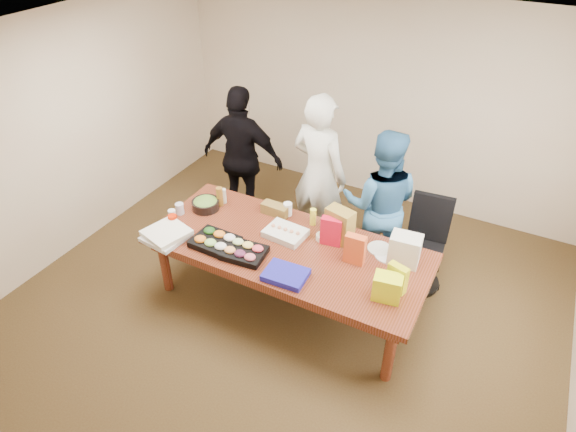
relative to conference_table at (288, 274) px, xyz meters
The scene contains 36 objects.
floor 0.39m from the conference_table, ahead, with size 5.50×5.00×0.02m, color #47301E.
ceiling 2.33m from the conference_table, ahead, with size 5.50×5.00×0.02m, color white.
wall_back 2.68m from the conference_table, 90.00° to the left, with size 5.50×0.04×2.70m, color beige.
wall_front 2.68m from the conference_table, 90.00° to the right, with size 5.50×0.04×2.70m, color beige.
wall_left 2.92m from the conference_table, behind, with size 0.04×5.00×2.70m, color beige.
conference_table is the anchor object (origin of this frame).
office_chair 1.46m from the conference_table, 38.37° to the left, with size 0.52×0.52×1.02m, color black.
person_center 1.23m from the conference_table, 98.84° to the left, with size 0.70×0.46×1.93m, color white.
person_right 1.25m from the conference_table, 58.15° to the left, with size 0.84×0.65×1.72m, color #306593.
person_left 1.72m from the conference_table, 137.76° to the left, with size 1.06×0.44×1.80m, color black.
veggie_tray 0.83m from the conference_table, 153.85° to the right, with size 0.44×0.34×0.07m, color black.
fruit_tray 0.60m from the conference_table, 133.24° to the right, with size 0.41×0.32×0.06m, color black.
sheet_cake 0.44m from the conference_table, 125.93° to the left, with size 0.40×0.30×0.07m, color white.
salad_bowl 1.19m from the conference_table, behind, with size 0.30×0.30×0.10m, color black.
chip_bag_blue 0.61m from the conference_table, 64.30° to the right, with size 0.39×0.29×0.06m, color #1C1A9B.
chip_bag_red 0.68m from the conference_table, 33.35° to the left, with size 0.21×0.09×0.30m, color red.
chip_bag_yellow 1.25m from the conference_table, ahead, with size 0.18×0.07×0.27m, color #D1D114.
chip_bag_orange 0.85m from the conference_table, ahead, with size 0.20×0.09×0.30m, color #DC5123.
mayo_jar 0.70m from the conference_table, 117.87° to the left, with size 0.09×0.09×0.15m, color white.
mustard_bottle 0.65m from the conference_table, 82.13° to the left, with size 0.07×0.07×0.19m, color yellow.
dressing_bottle 1.15m from the conference_table, 163.76° to the left, with size 0.07×0.07×0.22m, color brown.
ranch_bottle 1.15m from the conference_table, 160.51° to the left, with size 0.06×0.06×0.17m, color beige.
banana_bunch 0.64m from the conference_table, 40.04° to the left, with size 0.27×0.16×0.09m, color gold.
bread_loaf 0.71m from the conference_table, 131.35° to the left, with size 0.30×0.13×0.12m, color brown.
kraft_bag 0.76m from the conference_table, 39.38° to the left, with size 0.27×0.16×0.36m, color olive.
red_cup 1.32m from the conference_table, 168.39° to the right, with size 0.09×0.09×0.12m, color red.
clear_cup_a 1.38m from the conference_table, behind, with size 0.08×0.08×0.11m, color white.
clear_cup_b 1.36m from the conference_table, behind, with size 0.09×0.09×0.12m, color silver.
pizza_box_lower 1.30m from the conference_table, 157.77° to the right, with size 0.39×0.39×0.04m, color silver.
pizza_box_upper 1.30m from the conference_table, 158.25° to the right, with size 0.39×0.39×0.04m, color white.
plate_a 1.05m from the conference_table, 18.86° to the left, with size 0.25×0.25×0.01m, color white.
plate_b 0.98m from the conference_table, 24.71° to the left, with size 0.24×0.24×0.01m, color silver.
dip_bowl_a 0.55m from the conference_table, 44.79° to the left, with size 0.14×0.14×0.06m, color white.
dip_bowl_b 0.69m from the conference_table, 122.69° to the left, with size 0.16×0.16×0.06m, color beige.
grocery_bag_white 1.24m from the conference_table, 15.49° to the left, with size 0.28×0.20×0.30m, color silver.
grocery_bag_yellow 1.22m from the conference_table, 11.97° to the right, with size 0.24×0.17×0.24m, color #ECFF13.
Camera 1 is at (1.78, -3.34, 3.80)m, focal length 30.55 mm.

